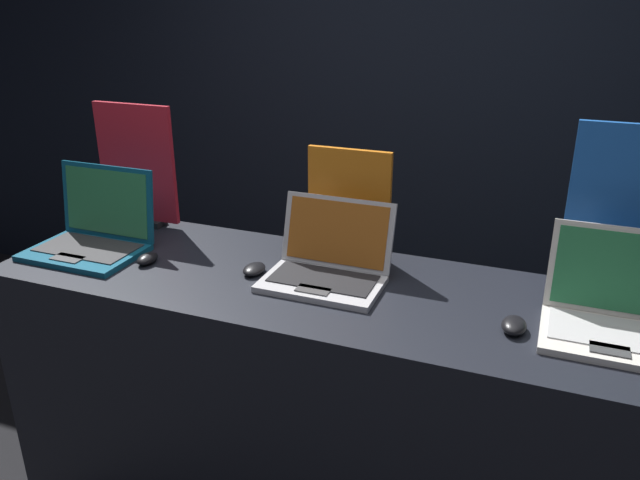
{
  "coord_description": "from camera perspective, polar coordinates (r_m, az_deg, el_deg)",
  "views": [
    {
      "loc": [
        0.64,
        -1.35,
        1.87
      ],
      "look_at": [
        -0.01,
        0.33,
        1.14
      ],
      "focal_mm": 35.0,
      "sensor_mm": 36.0,
      "label": 1
    }
  ],
  "objects": [
    {
      "name": "mouse_back",
      "position": [
        1.81,
        17.32,
        -7.45
      ],
      "size": [
        0.07,
        0.1,
        0.04
      ],
      "color": "black",
      "rests_on": "display_counter"
    },
    {
      "name": "laptop_front",
      "position": [
        2.38,
        -20.0,
        0.68
      ],
      "size": [
        0.39,
        0.31,
        0.29
      ],
      "color": "#0F5170",
      "rests_on": "display_counter"
    },
    {
      "name": "promo_stand_back",
      "position": [
        2.0,
        25.69,
        1.7
      ],
      "size": [
        0.3,
        0.07,
        0.54
      ],
      "color": "black",
      "rests_on": "display_counter"
    },
    {
      "name": "laptop_back",
      "position": [
        1.88,
        25.02,
        -5.95
      ],
      "size": [
        0.35,
        0.31,
        0.27
      ],
      "color": "silver",
      "rests_on": "display_counter"
    },
    {
      "name": "display_counter",
      "position": [
        2.26,
        0.19,
        -15.38
      ],
      "size": [
        2.19,
        0.66,
        0.99
      ],
      "color": "black",
      "rests_on": "ground_plane"
    },
    {
      "name": "promo_stand_front",
      "position": [
        2.54,
        -16.37,
        6.3
      ],
      "size": [
        0.34,
        0.07,
        0.48
      ],
      "color": "black",
      "rests_on": "display_counter"
    },
    {
      "name": "mouse_middle",
      "position": [
        2.08,
        -6.04,
        -2.66
      ],
      "size": [
        0.07,
        0.1,
        0.03
      ],
      "color": "black",
      "rests_on": "display_counter"
    },
    {
      "name": "promo_stand_middle",
      "position": [
        2.14,
        2.65,
        3.02
      ],
      "size": [
        0.29,
        0.07,
        0.39
      ],
      "color": "black",
      "rests_on": "display_counter"
    },
    {
      "name": "laptop_middle",
      "position": [
        2.0,
        0.72,
        -2.14
      ],
      "size": [
        0.38,
        0.3,
        0.24
      ],
      "color": "#B7B7BC",
      "rests_on": "display_counter"
    },
    {
      "name": "wall_back",
      "position": [
        3.3,
        10.04,
        13.5
      ],
      "size": [
        8.0,
        0.05,
        2.8
      ],
      "color": "black",
      "rests_on": "ground_plane"
    },
    {
      "name": "mouse_front",
      "position": [
        2.22,
        -15.51,
        -1.65
      ],
      "size": [
        0.06,
        0.09,
        0.03
      ],
      "color": "black",
      "rests_on": "display_counter"
    }
  ]
}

